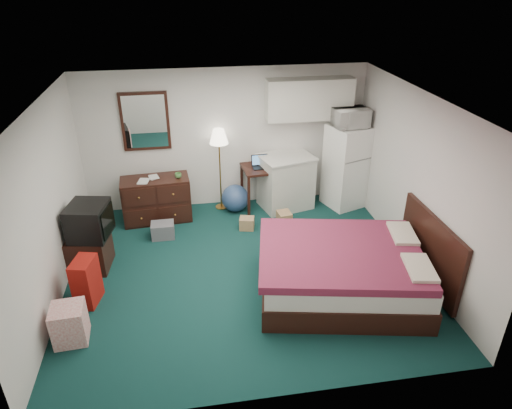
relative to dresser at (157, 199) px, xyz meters
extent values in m
cube|color=#0C2F33|center=(1.27, -1.78, -0.39)|extent=(5.00, 4.50, 0.01)
cube|color=silver|center=(1.27, -1.78, 2.11)|extent=(5.00, 4.50, 0.01)
cube|color=silver|center=(1.27, 0.47, 0.86)|extent=(5.00, 0.01, 2.50)
cube|color=silver|center=(1.27, -4.03, 0.86)|extent=(5.00, 0.01, 2.50)
cube|color=silver|center=(-1.23, -1.78, 0.86)|extent=(0.01, 4.50, 2.50)
cube|color=silver|center=(3.77, -1.78, 0.86)|extent=(0.01, 4.50, 2.50)
sphere|color=navy|center=(1.38, 0.11, -0.14)|extent=(0.61, 0.61, 0.49)
imported|color=white|center=(3.38, -0.02, 1.33)|extent=(0.62, 0.40, 0.39)
imported|color=#896245|center=(-0.26, -0.08, 0.51)|extent=(0.17, 0.05, 0.24)
imported|color=#896245|center=(-0.08, 0.02, 0.49)|extent=(0.15, 0.06, 0.21)
imported|color=#4B8841|center=(0.40, -0.03, 0.45)|extent=(0.12, 0.10, 0.11)
camera|label=1|loc=(0.56, -7.22, 3.57)|focal=32.00mm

